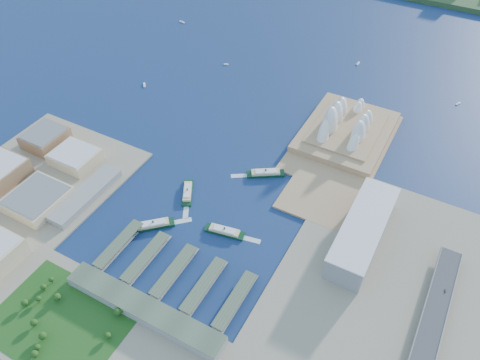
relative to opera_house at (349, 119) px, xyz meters
The scene contains 20 objects.
ground 300.75m from the opera_house, 110.56° to the right, with size 3000.00×3000.00×0.00m, color #10284E.
west_land 524.58m from the opera_house, 132.68° to the right, with size 220.00×390.00×3.00m, color gray.
east_land 357.85m from the opera_house, 67.75° to the right, with size 240.00×500.00×3.00m, color gray.
peninsula 36.56m from the opera_house, 82.87° to the right, with size 135.00×220.00×3.00m, color tan.
opera_house is the anchor object (origin of this frame).
toaster_building 219.62m from the opera_house, 65.77° to the right, with size 45.00×155.00×35.00m, color gray.
west_buildings 498.76m from the opera_house, 135.41° to the right, with size 200.00×280.00×27.00m, color #926A49, non-canonical shape.
ferry_wharves 367.50m from the opera_house, 104.38° to the right, with size 184.00×90.00×9.30m, color #475440, non-canonical shape.
terminal_building 425.27m from the opera_house, 102.24° to the right, with size 200.00×28.00×12.00m, color gray.
park 498.56m from the opera_house, 109.34° to the right, with size 150.00×110.00×16.00m, color #194714, non-canonical shape.
ferry_a 279.98m from the opera_house, 123.04° to the right, with size 12.87×50.55×9.56m, color #0C3219, non-canonical shape.
ferry_b 164.48m from the opera_house, 116.52° to the right, with size 14.11×55.44×10.48m, color #0C3219, non-canonical shape.
ferry_c 345.35m from the opera_house, 117.33° to the right, with size 14.00×54.99×10.40m, color #0C3219, non-canonical shape.
ferry_d 280.47m from the opera_house, 104.56° to the right, with size 13.49×52.99×10.02m, color #0C3219, non-canonical shape.
boat_a 379.33m from the opera_house, behind, with size 3.56×14.26×2.75m, color white, non-canonical shape.
boat_b 299.41m from the opera_house, 160.50° to the left, with size 3.15×8.99×2.43m, color white, non-canonical shape.
boat_c 232.15m from the opera_house, 51.25° to the left, with size 3.12×10.70×2.41m, color white, non-canonical shape.
boat_d 507.06m from the opera_house, 155.25° to the left, with size 3.19×14.60×2.46m, color white, non-canonical shape.
boat_e 235.29m from the opera_house, 103.50° to the left, with size 3.79×11.91×2.92m, color white, non-canonical shape.
car_c 307.59m from the opera_house, 49.62° to the right, with size 1.99×4.89×1.42m, color slate.
Camera 1 is at (240.57, -323.97, 474.09)m, focal length 35.00 mm.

